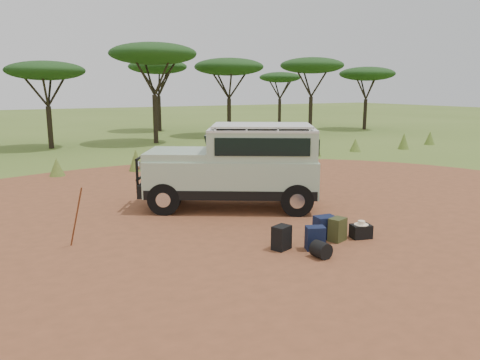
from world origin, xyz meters
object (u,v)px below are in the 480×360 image
walking_staff (76,217)px  backpack_black (281,238)px  duffel_navy (325,227)px  backpack_olive (337,230)px  backpack_navy (315,238)px  hard_case (361,231)px  safari_vehicle (237,168)px

walking_staff → backpack_black: 4.38m
duffel_navy → backpack_olive: bearing=-61.8°
backpack_navy → backpack_olive: backpack_olive is taller
backpack_black → backpack_navy: backpack_black is taller
hard_case → walking_staff: bearing=171.7°
backpack_black → safari_vehicle: bearing=55.0°
walking_staff → backpack_olive: (5.13, -2.41, -0.40)m
walking_staff → hard_case: size_ratio=3.11×
backpack_navy → duffel_navy: size_ratio=0.99×
walking_staff → backpack_navy: 5.08m
walking_staff → backpack_black: (3.73, -2.26, -0.41)m
safari_vehicle → duffel_navy: size_ratio=9.94×
backpack_navy → duffel_navy: (0.68, 0.51, 0.00)m
hard_case → backpack_navy: bearing=-160.0°
safari_vehicle → backpack_navy: bearing=-63.1°
backpack_navy → backpack_olive: bearing=38.6°
walking_staff → backpack_olive: bearing=-61.2°
backpack_black → duffel_navy: size_ratio=1.01×
backpack_olive → backpack_black: bearing=155.8°
walking_staff → backpack_navy: bearing=-67.3°
safari_vehicle → backpack_olive: bearing=-51.0°
backpack_olive → duffel_navy: size_ratio=1.03×
safari_vehicle → backpack_olive: 3.82m
backpack_black → backpack_olive: size_ratio=0.98×
backpack_olive → walking_staff: bearing=136.7°
safari_vehicle → backpack_olive: (0.50, -3.69, -0.88)m
backpack_olive → safari_vehicle: bearing=79.6°
backpack_black → backpack_olive: 1.41m
duffel_navy → hard_case: (0.72, -0.40, -0.10)m
walking_staff → backpack_black: bearing=-67.3°
backpack_black → hard_case: bearing=-27.9°
duffel_navy → walking_staff: bearing=164.6°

